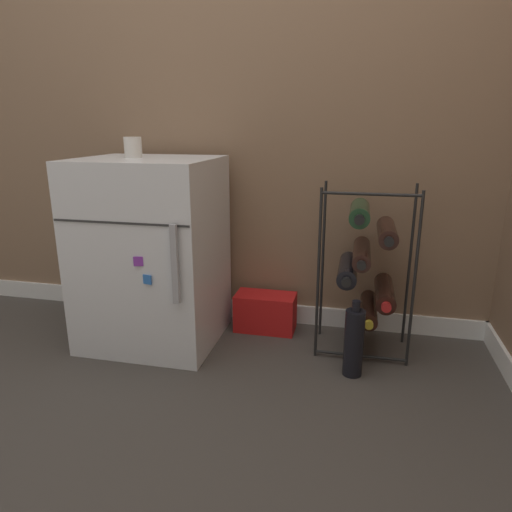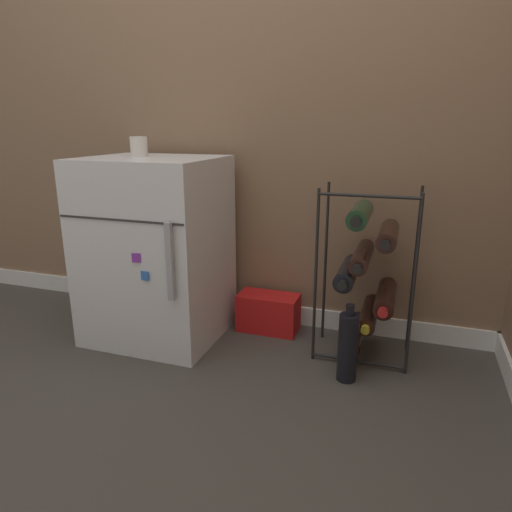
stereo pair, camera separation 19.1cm
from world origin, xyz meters
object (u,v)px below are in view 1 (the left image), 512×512
at_px(wine_rack, 366,273).
at_px(loose_bottle_floor, 354,342).
at_px(mini_fridge, 152,252).
at_px(soda_box, 265,312).
at_px(fridge_top_cup, 133,147).

height_order(wine_rack, loose_bottle_floor, wine_rack).
xyz_separation_m(mini_fridge, soda_box, (0.46, 0.19, -0.31)).
distance_m(soda_box, loose_bottle_floor, 0.52).
height_order(soda_box, loose_bottle_floor, loose_bottle_floor).
distance_m(wine_rack, fridge_top_cup, 1.09).
height_order(wine_rack, soda_box, wine_rack).
height_order(mini_fridge, wine_rack, mini_fridge).
bearing_deg(fridge_top_cup, mini_fridge, -13.53).
height_order(mini_fridge, soda_box, mini_fridge).
bearing_deg(wine_rack, mini_fridge, -174.53).
bearing_deg(mini_fridge, wine_rack, 5.47).
bearing_deg(wine_rack, loose_bottle_floor, -98.21).
distance_m(mini_fridge, loose_bottle_floor, 0.92).
xyz_separation_m(soda_box, loose_bottle_floor, (0.41, -0.32, 0.05)).
distance_m(fridge_top_cup, loose_bottle_floor, 1.18).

